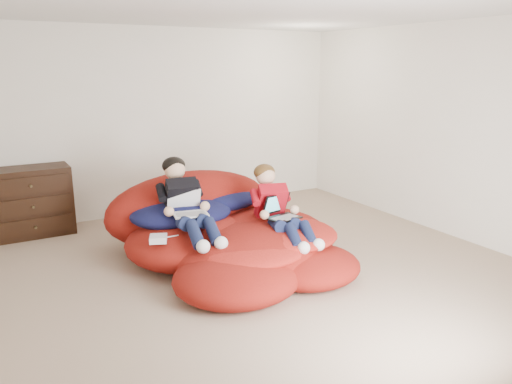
% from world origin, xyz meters
% --- Properties ---
extents(room_shell, '(5.10, 5.10, 2.77)m').
position_xyz_m(room_shell, '(0.00, 0.00, 0.22)').
color(room_shell, tan).
rests_on(room_shell, ground).
extents(dresser, '(0.92, 0.52, 0.83)m').
position_xyz_m(dresser, '(-1.90, 2.25, 0.41)').
color(dresser, black).
rests_on(dresser, ground).
extents(beanbag_pile, '(2.27, 2.41, 0.93)m').
position_xyz_m(beanbag_pile, '(-0.19, 0.38, 0.27)').
color(beanbag_pile, maroon).
rests_on(beanbag_pile, ground).
extents(cream_pillow, '(0.43, 0.27, 0.27)m').
position_xyz_m(cream_pillow, '(-0.69, 1.21, 0.62)').
color(cream_pillow, white).
rests_on(cream_pillow, beanbag_pile).
extents(older_boy, '(0.37, 1.11, 0.73)m').
position_xyz_m(older_boy, '(-0.63, 0.47, 0.69)').
color(older_boy, black).
rests_on(older_boy, beanbag_pile).
extents(younger_boy, '(0.39, 1.04, 0.69)m').
position_xyz_m(younger_boy, '(0.22, 0.08, 0.62)').
color(younger_boy, red).
rests_on(younger_boy, beanbag_pile).
extents(laptop_white, '(0.37, 0.40, 0.23)m').
position_xyz_m(laptop_white, '(-0.63, 0.40, 0.63)').
color(laptop_white, white).
rests_on(laptop_white, older_boy).
extents(laptop_black, '(0.36, 0.36, 0.23)m').
position_xyz_m(laptop_black, '(0.22, 0.02, 0.56)').
color(laptop_black, black).
rests_on(laptop_black, younger_boy).
extents(power_adapter, '(0.21, 0.21, 0.06)m').
position_xyz_m(power_adapter, '(-1.00, 0.22, 0.42)').
color(power_adapter, white).
rests_on(power_adapter, beanbag_pile).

